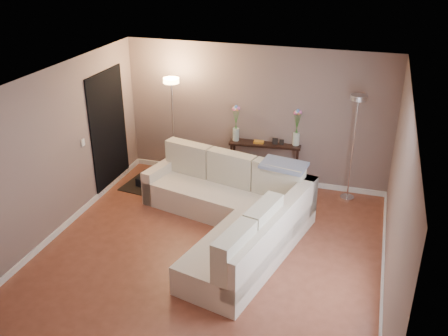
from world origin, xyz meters
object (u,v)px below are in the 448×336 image
(floor_lamp_lit, at_px, (172,110))
(sectional_sofa, at_px, (233,210))
(console_table, at_px, (260,160))
(floor_lamp_unlit, at_px, (355,127))

(floor_lamp_lit, bearing_deg, sectional_sofa, -42.23)
(console_table, relative_size, floor_lamp_unlit, 0.70)
(floor_lamp_lit, bearing_deg, console_table, 13.43)
(sectional_sofa, bearing_deg, console_table, 90.14)
(console_table, xyz_separation_m, floor_lamp_unlit, (1.68, -0.20, 0.91))
(console_table, bearing_deg, floor_lamp_unlit, -6.64)
(floor_lamp_lit, distance_m, floor_lamp_unlit, 3.28)
(sectional_sofa, bearing_deg, floor_lamp_lit, 137.77)
(sectional_sofa, xyz_separation_m, floor_lamp_unlit, (1.67, 1.64, 1.00))
(floor_lamp_unlit, bearing_deg, sectional_sofa, -135.48)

